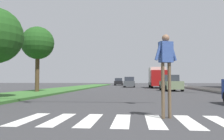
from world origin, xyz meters
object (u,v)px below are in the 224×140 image
(sedan_distant, at_px, (129,82))
(truck_box_delivery, at_px, (158,77))
(tree_far, at_px, (38,43))
(pedestrian_performer, at_px, (166,62))
(sedan_far_horizon, at_px, (119,82))
(sedan_midblock, at_px, (171,83))

(sedan_distant, distance_m, truck_box_delivery, 5.37)
(tree_far, height_order, pedestrian_performer, tree_far)
(sedan_distant, distance_m, sedan_far_horizon, 14.45)
(pedestrian_performer, bearing_deg, truck_box_delivery, 84.76)
(sedan_midblock, xyz_separation_m, truck_box_delivery, (-0.43, 9.47, 0.84))
(sedan_far_horizon, bearing_deg, sedan_midblock, -74.33)
(sedan_distant, relative_size, truck_box_delivery, 0.69)
(tree_far, xyz_separation_m, sedan_distant, (7.73, 18.41, -3.61))
(pedestrian_performer, height_order, sedan_midblock, pedestrian_performer)
(tree_far, height_order, truck_box_delivery, tree_far)
(tree_far, distance_m, truck_box_delivery, 19.64)
(sedan_far_horizon, bearing_deg, tree_far, -98.61)
(pedestrian_performer, xyz_separation_m, sedan_midblock, (2.97, 18.19, -0.87))
(sedan_distant, xyz_separation_m, truck_box_delivery, (4.29, -3.13, 0.85))
(tree_far, height_order, sedan_midblock, tree_far)
(sedan_far_horizon, xyz_separation_m, truck_box_delivery, (7.08, -17.30, 0.86))
(sedan_midblock, bearing_deg, truck_box_delivery, 92.60)
(sedan_far_horizon, distance_m, truck_box_delivery, 18.71)
(pedestrian_performer, height_order, truck_box_delivery, truck_box_delivery)
(sedan_midblock, relative_size, truck_box_delivery, 0.69)
(sedan_far_horizon, bearing_deg, truck_box_delivery, -67.75)
(pedestrian_performer, distance_m, sedan_far_horizon, 45.19)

